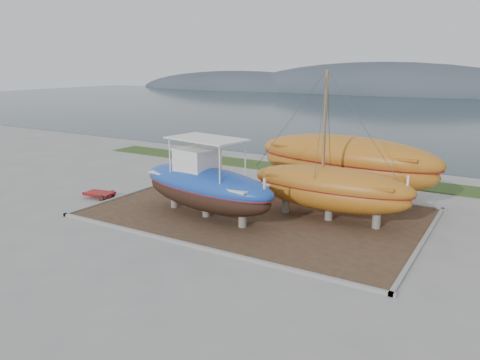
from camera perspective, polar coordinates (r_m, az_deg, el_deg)
The scene contains 11 objects.
ground at distance 23.94m, azimuth -2.54°, elevation -6.61°, with size 140.00×140.00×0.00m, color gray.
dirt_patch at distance 27.16m, azimuth 2.16°, elevation -4.01°, with size 18.00×12.00×0.06m, color #422D1E.
curb_frame at distance 27.15m, azimuth 2.16°, elevation -3.92°, with size 18.60×12.60×0.15m, color gray, non-canonical shape.
grass_strip at distance 37.28m, azimuth 10.80°, elevation 0.75°, with size 44.00×3.00×0.08m, color #284219.
sea at distance 89.88m, azimuth 23.29°, elevation 7.50°, with size 260.00×100.00×0.04m, color #172B2F, non-canonical shape.
mountain_ridge at distance 144.39m, azimuth 26.56°, elevation 9.21°, with size 200.00×36.00×20.00m, color #333D49, non-canonical shape.
blue_caique at distance 25.90m, azimuth -4.20°, elevation 0.28°, with size 9.29×2.90×4.47m, color #1B46AD, non-canonical shape.
white_dinghy at distance 32.37m, azimuth -6.55°, elevation 0.06°, with size 4.09×1.53×1.23m, color white, non-canonical shape.
orange_sailboat at distance 25.35m, azimuth 11.16°, elevation 3.91°, with size 9.05×2.67×8.07m, color #AA641A, non-canonical shape.
orange_bare_hull at distance 30.14m, azimuth 12.66°, elevation 1.41°, with size 12.00×3.60×3.93m, color #AA641A, non-canonical shape.
red_trailer at distance 31.47m, azimuth -16.74°, elevation -1.78°, with size 2.67×1.34×0.38m, color maroon, non-canonical shape.
Camera 1 is at (12.51, -18.60, 8.42)m, focal length 35.00 mm.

